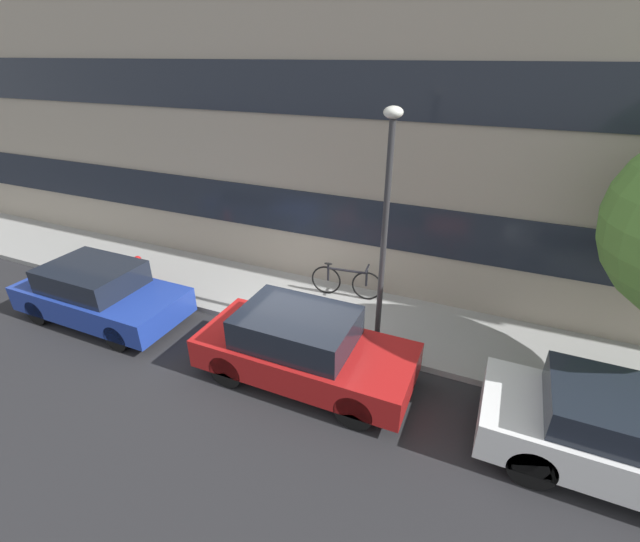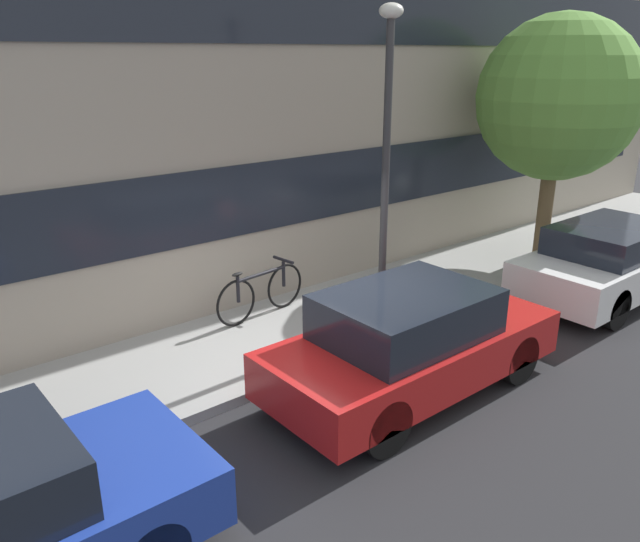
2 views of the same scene
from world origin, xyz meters
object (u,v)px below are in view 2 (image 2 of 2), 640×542
object	(u,v)px
bicycle	(261,291)
lamp_post	(387,138)
parked_car_white	(612,260)
parked_car_red	(411,342)
street_tree	(559,99)

from	to	relation	value
bicycle	lamp_post	size ratio (longest dim) A/B	0.38
parked_car_white	parked_car_red	bearing A→B (deg)	180.00
parked_car_red	parked_car_white	bearing A→B (deg)	-0.00
parked_car_white	lamp_post	distance (m)	4.90
bicycle	street_tree	bearing A→B (deg)	-17.99
parked_car_red	bicycle	xyz separation A→B (m)	(-0.25, 2.89, -0.14)
bicycle	parked_car_red	bearing A→B (deg)	-91.86
parked_car_red	lamp_post	distance (m)	2.85
street_tree	lamp_post	distance (m)	4.72
lamp_post	street_tree	bearing A→B (deg)	2.91
parked_car_red	bicycle	bearing A→B (deg)	94.85
parked_car_red	bicycle	size ratio (longest dim) A/B	2.26
bicycle	street_tree	world-z (taller)	street_tree
parked_car_white	street_tree	bearing A→B (deg)	70.45
parked_car_white	bicycle	xyz separation A→B (m)	(-5.29, 2.89, -0.12)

